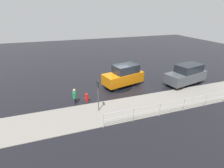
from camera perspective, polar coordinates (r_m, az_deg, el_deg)
name	(u,v)px	position (r m, az deg, el deg)	size (l,w,h in m)	color
ground_plane	(120,86)	(17.21, 2.55, -0.52)	(60.00, 60.00, 0.00)	black
kerb_strip	(140,106)	(13.81, 9.01, -7.06)	(24.00, 3.20, 0.04)	gray
moving_hatchback	(124,75)	(16.94, 3.85, 2.81)	(4.19, 2.57, 2.06)	orange
parked_sedan	(186,74)	(18.78, 23.10, 2.90)	(4.56, 2.56, 1.98)	#474C51
fire_hydrant	(87,98)	(14.16, -8.24, -4.45)	(0.42, 0.31, 0.80)	red
pedestrian	(75,95)	(14.11, -12.11, -3.57)	(0.32, 0.56, 1.22)	#1E8C4C
metal_railing	(173,105)	(13.10, 19.19, -6.40)	(10.20, 0.04, 1.05)	#B7BABF
sign_post	(98,92)	(12.33, -4.59, -2.50)	(0.07, 0.44, 2.40)	#4C4C51
puddle_patch	(118,87)	(16.94, 1.91, -0.89)	(2.75, 2.75, 0.01)	black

